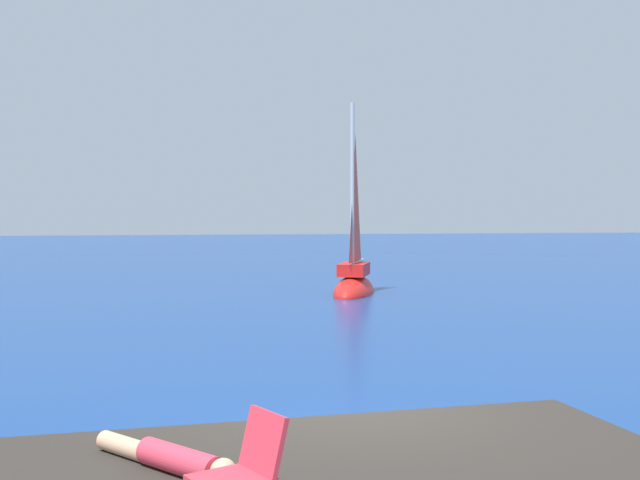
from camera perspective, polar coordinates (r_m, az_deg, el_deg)
ground_plane at (r=9.84m, az=1.98°, el=-14.91°), size 160.00×160.00×0.00m
boulder_inland at (r=9.20m, az=-7.99°, el=-16.17°), size 1.50×1.45×0.87m
sailboat_near at (r=27.52m, az=2.38°, el=-3.01°), size 2.48×3.88×7.00m
person_sunbather at (r=7.38m, az=-10.45°, el=-14.74°), size 1.24×1.43×0.25m
beach_chair at (r=6.05m, az=-5.20°, el=-15.32°), size 0.74×0.69×0.80m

